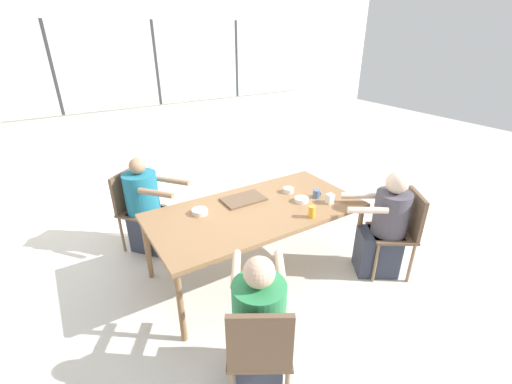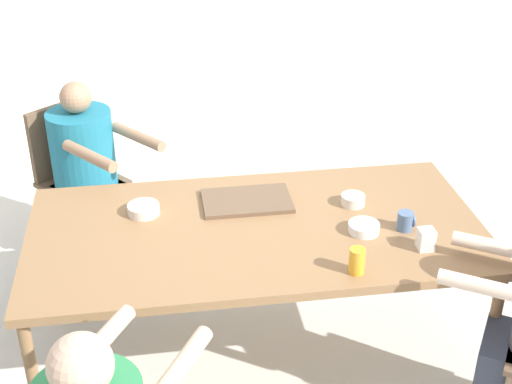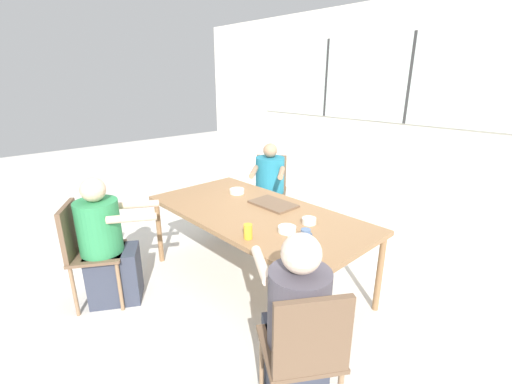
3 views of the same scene
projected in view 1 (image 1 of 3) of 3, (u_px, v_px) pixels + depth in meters
ground_plane at (256, 269)px, 3.58m from camera, size 16.00×16.00×0.00m
wall_back_with_windows at (159, 91)px, 5.05m from camera, size 8.40×0.08×2.80m
dining_table at (256, 213)px, 3.29m from camera, size 2.03×1.01×0.71m
chair_for_woman_green_shirt at (133, 203)px, 3.75m from camera, size 0.56×0.56×0.89m
chair_for_man_blue_shirt at (402, 226)px, 3.32m from camera, size 0.55×0.55×0.89m
chair_for_man_teal_shirt at (259, 348)px, 2.06m from camera, size 0.55×0.55×0.89m
person_woman_green_shirt at (148, 211)px, 3.73m from camera, size 0.67×0.71×1.08m
person_man_blue_shirt at (384, 230)px, 3.34m from camera, size 0.67×0.60×1.10m
person_man_teal_shirt at (259, 331)px, 2.24m from camera, size 0.60×0.69×1.10m
food_tray_dark at (243, 199)px, 3.43m from camera, size 0.42×0.27×0.02m
coffee_mug at (316, 194)px, 3.47m from camera, size 0.08×0.07×0.09m
juice_glass at (312, 212)px, 3.10m from camera, size 0.06×0.06×0.11m
milk_carton_small at (330, 199)px, 3.36m from camera, size 0.07×0.07×0.09m
bowl_white_shallow at (200, 212)px, 3.17m from camera, size 0.15×0.15×0.05m
bowl_cereal at (301, 200)px, 3.39m from camera, size 0.14×0.14×0.04m
bowl_fruit at (288, 190)px, 3.59m from camera, size 0.11×0.11×0.05m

